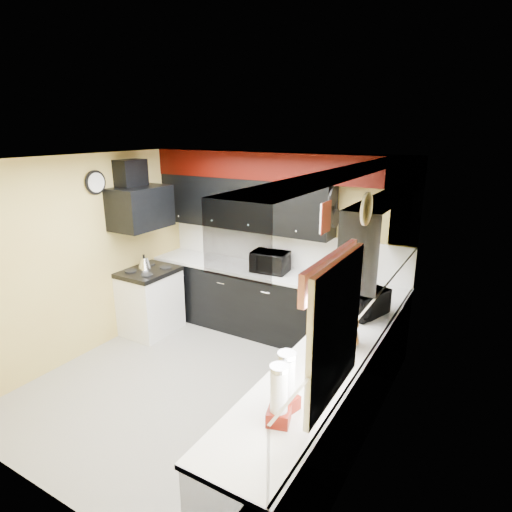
{
  "coord_description": "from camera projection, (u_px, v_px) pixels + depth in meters",
  "views": [
    {
      "loc": [
        2.6,
        -3.3,
        2.8
      ],
      "look_at": [
        0.16,
        0.86,
        1.34
      ],
      "focal_mm": 30.0,
      "sensor_mm": 36.0,
      "label": 1
    }
  ],
  "objects": [
    {
      "name": "upper_right",
      "position": [
        386.0,
        232.0,
        4.23
      ],
      "size": [
        0.35,
        1.8,
        0.7
      ],
      "primitive_type": "cube",
      "color": "black",
      "rests_on": "wall_right"
    },
    {
      "name": "window",
      "position": [
        336.0,
        330.0,
        2.74
      ],
      "size": [
        0.03,
        0.86,
        0.96
      ],
      "primitive_type": null,
      "color": "white",
      "rests_on": "wall_right"
    },
    {
      "name": "ceiling",
      "position": [
        196.0,
        160.0,
        4.07
      ],
      "size": [
        3.6,
        3.6,
        0.06
      ],
      "primitive_type": "cube",
      "color": "white",
      "rests_on": "wall_back"
    },
    {
      "name": "hood",
      "position": [
        141.0,
        208.0,
        5.65
      ],
      "size": [
        0.5,
        0.78,
        0.55
      ],
      "primitive_type": "cube",
      "color": "black",
      "rests_on": "wall_left"
    },
    {
      "name": "kettle",
      "position": [
        144.0,
        263.0,
        5.9
      ],
      "size": [
        0.18,
        0.18,
        0.16
      ],
      "primitive_type": null,
      "rotation": [
        0.0,
        0.0,
        -0.01
      ],
      "color": "silver",
      "rests_on": "cooktop"
    },
    {
      "name": "wall_back",
      "position": [
        281.0,
        244.0,
        5.92
      ],
      "size": [
        3.6,
        0.06,
        2.5
      ],
      "primitive_type": "cube",
      "color": "#E0C666",
      "rests_on": "ground"
    },
    {
      "name": "knife_block",
      "position": [
        328.0,
        272.0,
        5.37
      ],
      "size": [
        0.12,
        0.16,
        0.23
      ],
      "primitive_type": "cube",
      "rotation": [
        0.0,
        0.0,
        0.1
      ],
      "color": "black",
      "rests_on": "counter_back"
    },
    {
      "name": "wall_right",
      "position": [
        373.0,
        321.0,
        3.56
      ],
      "size": [
        0.06,
        3.6,
        2.5
      ],
      "primitive_type": "cube",
      "color": "#E0C666",
      "rests_on": "ground"
    },
    {
      "name": "counter_right",
      "position": [
        324.0,
        363.0,
        3.56
      ],
      "size": [
        0.64,
        3.02,
        0.04
      ],
      "primitive_type": "cube",
      "color": "white",
      "rests_on": "cab_right"
    },
    {
      "name": "valance",
      "position": [
        331.0,
        270.0,
        2.65
      ],
      "size": [
        0.04,
        0.88,
        0.2
      ],
      "primitive_type": "cube",
      "color": "red",
      "rests_on": "wall_right"
    },
    {
      "name": "ground",
      "position": [
        205.0,
        387.0,
        4.8
      ],
      "size": [
        3.6,
        3.6,
        0.0
      ],
      "primitive_type": "plane",
      "color": "gray",
      "rests_on": "ground"
    },
    {
      "name": "splash_right",
      "position": [
        372.0,
        327.0,
        3.58
      ],
      "size": [
        0.02,
        3.6,
        0.5
      ],
      "primitive_type": "cube",
      "color": "white",
      "rests_on": "counter_right"
    },
    {
      "name": "baskets",
      "position": [
        343.0,
        319.0,
        3.76
      ],
      "size": [
        0.27,
        0.27,
        0.5
      ],
      "primitive_type": null,
      "color": "brown",
      "rests_on": "upper_right"
    },
    {
      "name": "hood_duct",
      "position": [
        131.0,
        175.0,
        5.6
      ],
      "size": [
        0.24,
        0.4,
        0.4
      ],
      "primitive_type": "cube",
      "color": "black",
      "rests_on": "wall_left"
    },
    {
      "name": "deco_plate",
      "position": [
        367.0,
        209.0,
        3.0
      ],
      "size": [
        0.03,
        0.24,
        0.24
      ],
      "primitive_type": null,
      "color": "white",
      "rests_on": "wall_right"
    },
    {
      "name": "dispenser_a",
      "position": [
        286.0,
        383.0,
        2.88
      ],
      "size": [
        0.19,
        0.19,
        0.41
      ],
      "primitive_type": null,
      "rotation": [
        0.0,
        0.0,
        -0.28
      ],
      "color": "maroon",
      "rests_on": "counter_right"
    },
    {
      "name": "upper_back",
      "position": [
        243.0,
        203.0,
        5.86
      ],
      "size": [
        2.6,
        0.35,
        0.7
      ],
      "primitive_type": "cube",
      "color": "black",
      "rests_on": "wall_back"
    },
    {
      "name": "splash_back",
      "position": [
        280.0,
        248.0,
        5.93
      ],
      "size": [
        3.6,
        0.02,
        0.5
      ],
      "primitive_type": "cube",
      "color": "white",
      "rests_on": "counter_back"
    },
    {
      "name": "cooktop",
      "position": [
        148.0,
        272.0,
        5.89
      ],
      "size": [
        0.62,
        0.77,
        0.06
      ],
      "primitive_type": "cube",
      "color": "black",
      "rests_on": "stove"
    },
    {
      "name": "wall_left",
      "position": [
        85.0,
        257.0,
        5.31
      ],
      "size": [
        0.06,
        3.6,
        2.5
      ],
      "primitive_type": "cube",
      "color": "#E0C666",
      "rests_on": "ground"
    },
    {
      "name": "cut_board",
      "position": [
        325.0,
        217.0,
        4.95
      ],
      "size": [
        0.03,
        0.26,
        0.35
      ],
      "primitive_type": "cube",
      "color": "white",
      "rests_on": "upper_back"
    },
    {
      "name": "dispenser_b",
      "position": [
        279.0,
        397.0,
        2.74
      ],
      "size": [
        0.18,
        0.18,
        0.4
      ],
      "primitive_type": null,
      "rotation": [
        0.0,
        0.0,
        0.29
      ],
      "color": "#59000B",
      "rests_on": "counter_right"
    },
    {
      "name": "toaster_oven",
      "position": [
        270.0,
        262.0,
        5.7
      ],
      "size": [
        0.51,
        0.44,
        0.28
      ],
      "primitive_type": "imported",
      "rotation": [
        0.0,
        0.0,
        0.1
      ],
      "color": "black",
      "rests_on": "counter_back"
    },
    {
      "name": "cab_right",
      "position": [
        322.0,
        411.0,
        3.69
      ],
      "size": [
        0.6,
        3.0,
        0.9
      ],
      "primitive_type": "cube",
      "color": "black",
      "rests_on": "ground"
    },
    {
      "name": "microwave",
      "position": [
        365.0,
        302.0,
        4.39
      ],
      "size": [
        0.45,
        0.55,
        0.26
      ],
      "primitive_type": "imported",
      "rotation": [
        0.0,
        0.0,
        1.26
      ],
      "color": "black",
      "rests_on": "counter_right"
    },
    {
      "name": "soffit_back",
      "position": [
        275.0,
        166.0,
        5.46
      ],
      "size": [
        3.6,
        0.36,
        0.35
      ],
      "primitive_type": "cube",
      "color": "black",
      "rests_on": "wall_back"
    },
    {
      "name": "soffit_right",
      "position": [
        354.0,
        193.0,
        3.19
      ],
      "size": [
        0.36,
        3.24,
        0.35
      ],
      "primitive_type": "cube",
      "color": "black",
      "rests_on": "wall_right"
    },
    {
      "name": "cab_back",
      "position": [
        270.0,
        305.0,
        5.9
      ],
      "size": [
        3.6,
        0.6,
        0.9
      ],
      "primitive_type": "cube",
      "color": "black",
      "rests_on": "ground"
    },
    {
      "name": "pan_low",
      "position": [
        336.0,
        218.0,
        5.29
      ],
      "size": [
        0.03,
        0.24,
        0.42
      ],
      "primitive_type": null,
      "color": "black",
      "rests_on": "upper_back"
    },
    {
      "name": "pan_top",
      "position": [
        333.0,
        197.0,
        5.1
      ],
      "size": [
        0.03,
        0.22,
        0.4
      ],
      "primitive_type": null,
      "color": "black",
      "rests_on": "upper_back"
    },
    {
      "name": "utensil_crock",
      "position": [
        349.0,
        280.0,
        5.19
      ],
      "size": [
        0.19,
        0.19,
        0.17
      ],
      "primitive_type": "cylinder",
      "rotation": [
        0.0,
        0.0,
        -0.25
      ],
      "color": "silver",
      "rests_on": "counter_back"
    },
    {
      "name": "pan_mid",
      "position": [
        328.0,
        220.0,
        5.07
      ],
      "size": [
        0.03,
        0.28,
        0.46
      ],
      "primitive_type": null,
      "color": "black",
      "rests_on": "upper_back"
    },
    {
      "name": "counter_back",
      "position": [
        270.0,
        272.0,
        5.77
      ],
      "size": [
        3.62,
        0.64,
        0.04
      ],
      "primitive_type": "cube",
      "color": "white",
      "rests_on": "cab_back"
    },
    {
      "name": "stove",
      "position": [
        151.0,
        303.0,
        6.02
      ],
      "size": [
        0.6,
        0.75,
        0.86
      ],
      "primitive_type": "cube",
      "color": "white",
      "rests_on": "ground"
    },
    {
      "name": "clock",
      "position": [
        96.0,
        182.0,
        5.24
      ],
      "size": [
        0.03,
        0.3,
        0.3
      ],
      "primitive_type": null,
      "color": "black",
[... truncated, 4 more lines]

